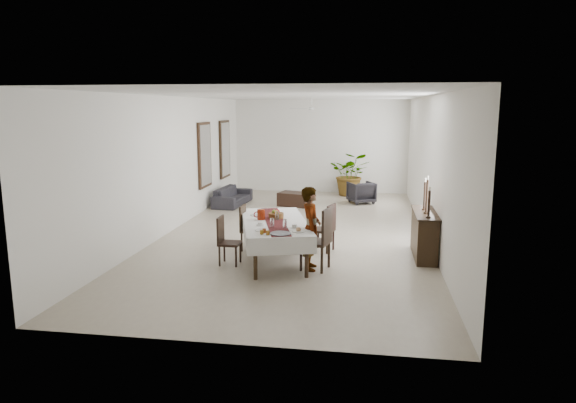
{
  "coord_description": "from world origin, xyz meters",
  "views": [
    {
      "loc": [
        1.62,
        -11.84,
        2.94
      ],
      "look_at": [
        0.05,
        -1.71,
        1.05
      ],
      "focal_mm": 32.0,
      "sensor_mm": 36.0,
      "label": 1
    }
  ],
  "objects": [
    {
      "name": "tablecloth_drape_right",
      "position": [
        0.45,
        -2.14,
        0.62
      ],
      "size": [
        0.72,
        2.52,
        0.3
      ],
      "primitive_type": "cube",
      "rotation": [
        0.0,
        0.0,
        0.27
      ],
      "color": "silver",
      "rests_on": "dining_table_top"
    },
    {
      "name": "candlestick_far_base",
      "position": [
        2.78,
        -1.41,
        0.92
      ],
      "size": [
        0.1,
        0.1,
        0.03
      ],
      "primitive_type": "cylinder",
      "color": "black",
      "rests_on": "sideboard_top"
    },
    {
      "name": "floor",
      "position": [
        0.0,
        0.0,
        0.0
      ],
      "size": [
        6.0,
        12.0,
        0.0
      ],
      "primitive_type": "cube",
      "color": "#B2A58D",
      "rests_on": "ground"
    },
    {
      "name": "plate_far_left",
      "position": [
        -0.58,
        -1.85,
        0.78
      ],
      "size": [
        0.24,
        0.24,
        0.02
      ],
      "primitive_type": "cylinder",
      "color": "silver",
      "rests_on": "tablecloth_top"
    },
    {
      "name": "candlestick_mid_shaft",
      "position": [
        2.78,
        -1.8,
        1.25
      ],
      "size": [
        0.05,
        0.05,
        0.63
      ],
      "primitive_type": "cylinder",
      "color": "black",
      "rests_on": "candlestick_mid_base"
    },
    {
      "name": "wine_glass_near",
      "position": [
        0.18,
        -2.91,
        0.86
      ],
      "size": [
        0.07,
        0.07,
        0.17
      ],
      "primitive_type": "cylinder",
      "color": "silver",
      "rests_on": "tablecloth_top"
    },
    {
      "name": "fan_rod",
      "position": [
        0.0,
        3.0,
        3.1
      ],
      "size": [
        0.04,
        0.04,
        0.2
      ],
      "primitive_type": "cylinder",
      "color": "white",
      "rests_on": "ceiling"
    },
    {
      "name": "tablecloth_top",
      "position": [
        -0.12,
        -2.3,
        0.77
      ],
      "size": [
        1.86,
        2.84,
        0.01
      ],
      "primitive_type": "cube",
      "rotation": [
        0.0,
        0.0,
        0.27
      ],
      "color": "silver",
      "rests_on": "dining_table_top"
    },
    {
      "name": "chair_right_far_leg_bl",
      "position": [
        0.53,
        -1.66,
        0.21
      ],
      "size": [
        0.05,
        0.05,
        0.41
      ],
      "primitive_type": "cylinder",
      "rotation": [
        0.0,
        0.0,
        -0.32
      ],
      "color": "black",
      "rests_on": "floor"
    },
    {
      "name": "candlestick_near_candle",
      "position": [
        2.78,
        -2.19,
        1.46
      ],
      "size": [
        0.04,
        0.04,
        0.08
      ],
      "primitive_type": "cylinder",
      "color": "white",
      "rests_on": "candlestick_near_shaft"
    },
    {
      "name": "potted_plant",
      "position": [
        1.08,
        5.39,
        0.73
      ],
      "size": [
        1.41,
        1.25,
        1.46
      ],
      "primitive_type": "imported",
      "rotation": [
        0.0,
        0.0,
        -0.09
      ],
      "color": "#285923",
      "rests_on": "floor"
    },
    {
      "name": "chair_left_near_leg_br",
      "position": [
        -0.74,
        -2.91,
        0.19
      ],
      "size": [
        0.04,
        0.04,
        0.38
      ],
      "primitive_type": "cylinder",
      "rotation": [
        0.0,
        0.0,
        -0.01
      ],
      "color": "black",
      "rests_on": "floor"
    },
    {
      "name": "wall_left",
      "position": [
        -3.0,
        0.0,
        1.6
      ],
      "size": [
        0.02,
        12.0,
        3.2
      ],
      "primitive_type": "cube",
      "color": "white",
      "rests_on": "floor"
    },
    {
      "name": "woman",
      "position": [
        0.64,
        -2.8,
        0.77
      ],
      "size": [
        0.42,
        0.59,
        1.53
      ],
      "primitive_type": "imported",
      "rotation": [
        0.0,
        0.0,
        1.66
      ],
      "color": "gray",
      "rests_on": "floor"
    },
    {
      "name": "chair_left_near_leg_fr",
      "position": [
        -1.06,
        -2.91,
        0.19
      ],
      "size": [
        0.04,
        0.04,
        0.38
      ],
      "primitive_type": "cylinder",
      "rotation": [
        0.0,
        0.0,
        -0.01
      ],
      "color": "black",
      "rests_on": "floor"
    },
    {
      "name": "chair_left_far_leg_fr",
      "position": [
        -0.89,
        -1.85,
        0.2
      ],
      "size": [
        0.04,
        0.04,
        0.39
      ],
      "primitive_type": "cylinder",
      "rotation": [
        0.0,
        0.0,
        -0.05
      ],
      "color": "black",
      "rests_on": "floor"
    },
    {
      "name": "chair_left_near_leg_bl",
      "position": [
        -0.74,
        -2.59,
        0.19
      ],
      "size": [
        0.04,
        0.04,
        0.38
      ],
      "primitive_type": "cylinder",
      "rotation": [
        0.0,
        0.0,
        -0.01
      ],
      "color": "black",
      "rests_on": "floor"
    },
    {
      "name": "chair_right_near_seat",
      "position": [
        0.72,
        -2.79,
        0.51
      ],
      "size": [
        0.59,
        0.59,
        0.06
      ],
      "primitive_type": "cube",
      "rotation": [
        0.0,
        0.0,
        1.33
      ],
      "color": "black",
      "rests_on": "chair_right_near_leg_fl"
    },
    {
      "name": "red_pitcher",
      "position": [
        -0.4,
        -2.23,
        0.87
      ],
      "size": [
        0.19,
        0.19,
        0.2
      ],
      "primitive_type": "cylinder",
      "rotation": [
        0.0,
        0.0,
        0.27
      ],
      "color": "maroon",
      "rests_on": "tablecloth_top"
    },
    {
      "name": "chair_left_near_back",
      "position": [
        -1.08,
        -2.75,
        0.67
      ],
      "size": [
        0.04,
        0.39,
        0.5
      ],
      "primitive_type": "cube",
      "rotation": [
        0.0,
        0.0,
        -1.58
      ],
      "color": "black",
      "rests_on": "chair_left_near_seat"
    },
    {
      "name": "plate_near_left",
      "position": [
        -0.21,
        -3.12,
        0.78
      ],
      "size": [
        0.24,
        0.24,
        0.02
      ],
      "primitive_type": "cylinder",
      "color": "white",
      "rests_on": "tablecloth_top"
    },
    {
      "name": "chair_left_near_leg_fl",
      "position": [
        -1.06,
        -2.59,
        0.19
      ],
      "size": [
        0.04,
        0.04,
        0.38
      ],
      "primitive_type": "cylinder",
      "rotation": [
        0.0,
        0.0,
        -0.01
      ],
      "color": "black",
      "rests_on": "floor"
    },
    {
      "name": "saucer_right",
      "position": [
        0.34,
        -2.81,
        0.78
      ],
      "size": [
        0.15,
        0.15,
        0.01
      ],
      "primitive_type": "cylinder",
      "color": "white",
      "rests_on": "tablecloth_top"
    },
    {
      "name": "sofa",
      "position": [
        -2.42,
        3.15,
        0.27
      ],
      "size": [
        0.87,
        1.89,
        0.54
      ],
      "primitive_type": "imported",
      "rotation": [
        0.0,
        0.0,
        1.49
      ],
      "color": "#2A282D",
      "rests_on": "floor"
    },
    {
      "name": "fruit_basket",
      "position": [
        -0.14,
        -2.05,
        0.82
      ],
      "size": [
        0.3,
        0.3,
        0.1
      ],
      "primitive_type": "cylinder",
      "color": "brown",
      "rests_on": "tablecloth_top"
    },
    {
      "name": "fan_blade_s",
      "position": [
        0.0,
        2.65,
        2.9
      ],
      "size": [
        0.1,
        0.55,
        0.01
      ],
      "primitive_type": "cube",
      "color": "white",
      "rests_on": "fan_hub"
    },
    {
      "name": "bread_near_right",
      "position": [
        0.45,
        -3.09,
        0.81
      ],
      "size": [
        0.09,
        0.09,
        0.09
      ],
      "primitive_type": "sphere",
      "color": "tan",
      "rests_on": "plate_near_right"
    },
    {
      "name": "serving_tray",
      "position": [
        0.17,
        -3.33,
        0.78
      ],
      "size": [
        0.37,
        0.37,
        0.02
      ],
      "primitive_type": "cylinder",
      "color": "#434348",
      "rests_on": "tablecloth_top"
    },
    {
      "name": "mirror_glass_far",
      "position": [
        -2.92,
        4.3,
        1.6
      ],
      "size": [
        0.01,
        0.9,
        1.7
      ],
      "primitive_type": "cube",
      "color": "silver",
      "rests_on": "mirror_frame_far"
    },
    {
      "name": "chair_left_far_leg_br",
      "position": [
        -0.57,
        -1.87,
        0.2
      ],
      "size": [
        0.04,
        0.04,
        0.39
      ],
      "primitive_type": "cylinder",
      "rotation": [
        0.0,
        0.0,
        -0.05
      ],
      "color": "black",
      "rests_on": "floor"
    },
    {
      "name": "ceiling",
      "position": [
        0.0,
        0.0,
        3.2
      ],
      "size": [
        6.0,
        12.0,
        0.02
      ],
      "primitive_type": "cube",
      "color": "white",
      "rests_on": "wall_back"
    },
    {
      "name": "chair_right_near_leg_fr",
      "position": [
        0.97,
        -2.65,
        0.24
      ],
      "size": [
        0.06,
        0.06,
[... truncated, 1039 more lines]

